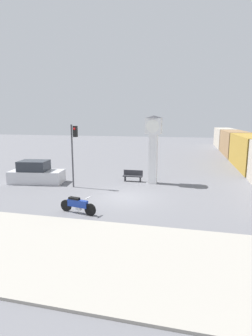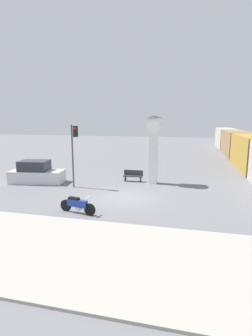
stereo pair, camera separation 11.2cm
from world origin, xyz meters
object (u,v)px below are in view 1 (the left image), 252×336
object	(u,v)px
motorcycle	(78,205)
parked_car	(36,174)
traffic_light	(74,145)
bench	(133,175)
freight_train	(241,147)
clock_tower	(153,139)

from	to	relation	value
motorcycle	parked_car	bearing A→B (deg)	148.48
traffic_light	bench	distance (m)	5.51
freight_train	motorcycle	bearing A→B (deg)	-118.66
motorcycle	freight_train	xyz separation A→B (m)	(12.08, 22.10, 1.22)
clock_tower	parked_car	distance (m)	9.78
freight_train	parked_car	xyz separation A→B (m)	(-18.18, -16.34, -0.95)
motorcycle	clock_tower	xyz separation A→B (m)	(3.05, 7.80, 3.06)
motorcycle	clock_tower	size ratio (longest dim) A/B	0.41
motorcycle	freight_train	world-z (taller)	freight_train
freight_train	traffic_light	world-z (taller)	traffic_light
motorcycle	freight_train	bearing A→B (deg)	73.12
freight_train	bench	xyz separation A→B (m)	(-10.71, -14.07, -1.21)
traffic_light	parked_car	distance (m)	4.42
clock_tower	traffic_light	world-z (taller)	clock_tower
motorcycle	traffic_light	xyz separation A→B (m)	(-2.48, 5.15, 2.72)
motorcycle	parked_car	world-z (taller)	parked_car
traffic_light	bench	xyz separation A→B (m)	(3.85, 2.87, -2.71)
freight_train	traffic_light	xyz separation A→B (m)	(-14.55, -16.94, 1.50)
traffic_light	bench	size ratio (longest dim) A/B	2.92
clock_tower	bench	bearing A→B (deg)	172.20
traffic_light	bench	world-z (taller)	traffic_light
motorcycle	clock_tower	world-z (taller)	clock_tower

